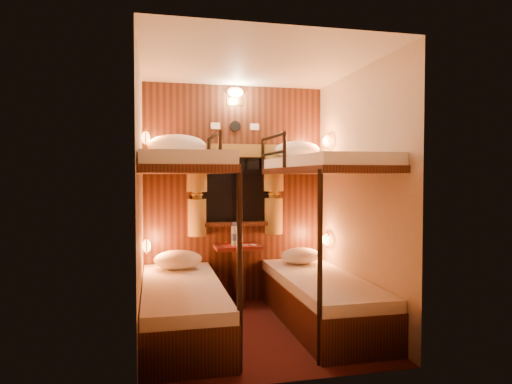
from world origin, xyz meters
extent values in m
plane|color=#34100E|center=(0.00, 0.00, 0.00)|extent=(2.10, 2.10, 0.00)
plane|color=silver|center=(0.00, 0.00, 2.40)|extent=(2.10, 2.10, 0.00)
plane|color=#C6B293|center=(0.00, 1.05, 1.20)|extent=(2.40, 0.00, 2.40)
plane|color=#C6B293|center=(0.00, -1.05, 1.20)|extent=(2.40, 0.00, 2.40)
plane|color=#C6B293|center=(-1.00, 0.00, 1.20)|extent=(0.00, 2.40, 2.40)
plane|color=#C6B293|center=(1.00, 0.00, 1.20)|extent=(0.00, 2.40, 2.40)
cube|color=black|center=(0.00, 1.04, 1.20)|extent=(2.00, 0.03, 2.40)
cube|color=black|center=(-0.65, 0.07, 0.17)|extent=(0.70, 1.90, 0.35)
cube|color=white|center=(-0.65, 0.07, 0.40)|extent=(0.68, 1.88, 0.10)
cube|color=black|center=(-0.65, 0.07, 1.45)|extent=(0.70, 1.90, 0.06)
cube|color=white|center=(-0.65, 0.07, 1.53)|extent=(0.68, 1.88, 0.10)
cylinder|color=black|center=(-0.30, -0.83, 0.72)|extent=(0.04, 0.04, 1.45)
cylinder|color=black|center=(-0.30, 0.95, 1.64)|extent=(0.04, 0.04, 0.32)
cylinder|color=black|center=(-0.30, 0.10, 1.64)|extent=(0.04, 0.04, 0.32)
cylinder|color=black|center=(-0.30, 0.53, 1.80)|extent=(0.04, 0.85, 0.04)
cylinder|color=black|center=(-0.30, 0.53, 1.63)|extent=(0.03, 0.85, 0.03)
cube|color=black|center=(0.65, 0.07, 0.17)|extent=(0.70, 1.90, 0.35)
cube|color=white|center=(0.65, 0.07, 0.40)|extent=(0.68, 1.88, 0.10)
cube|color=black|center=(0.65, 0.07, 1.45)|extent=(0.70, 1.90, 0.06)
cube|color=white|center=(0.65, 0.07, 1.53)|extent=(0.68, 1.88, 0.10)
cylinder|color=black|center=(0.30, -0.83, 0.72)|extent=(0.04, 0.04, 1.45)
cylinder|color=black|center=(0.30, 0.95, 1.64)|extent=(0.04, 0.04, 0.32)
cylinder|color=black|center=(0.30, 0.10, 1.64)|extent=(0.04, 0.04, 0.32)
cylinder|color=black|center=(0.30, 0.53, 1.80)|extent=(0.04, 0.85, 0.04)
cylinder|color=black|center=(0.30, 0.53, 1.63)|extent=(0.03, 0.85, 0.03)
cube|color=black|center=(0.00, 1.02, 1.25)|extent=(0.98, 0.02, 0.78)
cube|color=black|center=(0.00, 1.01, 1.25)|extent=(0.90, 0.01, 0.70)
cube|color=black|center=(0.00, 0.97, 0.87)|extent=(1.00, 0.12, 0.04)
cube|color=olive|center=(0.00, 0.98, 1.68)|extent=(1.10, 0.06, 0.14)
cylinder|color=olive|center=(-0.43, 0.97, 1.43)|extent=(0.22, 0.22, 0.40)
cylinder|color=olive|center=(-0.43, 0.97, 1.20)|extent=(0.11, 0.11, 0.12)
cylinder|color=olive|center=(-0.43, 0.97, 0.95)|extent=(0.20, 0.20, 0.40)
torus|color=gold|center=(-0.43, 0.97, 1.20)|extent=(0.14, 0.14, 0.02)
cylinder|color=olive|center=(0.43, 0.97, 1.43)|extent=(0.22, 0.22, 0.40)
cylinder|color=olive|center=(0.43, 0.97, 1.20)|extent=(0.11, 0.11, 0.12)
cylinder|color=olive|center=(0.43, 0.97, 0.95)|extent=(0.20, 0.20, 0.40)
torus|color=gold|center=(0.43, 0.97, 1.20)|extent=(0.14, 0.14, 0.02)
cylinder|color=black|center=(0.00, 1.02, 1.95)|extent=(0.12, 0.02, 0.12)
cube|color=silver|center=(-0.22, 1.02, 1.95)|extent=(0.10, 0.01, 0.07)
cube|color=silver|center=(0.22, 1.02, 1.95)|extent=(0.10, 0.01, 0.07)
cube|color=gold|center=(0.00, 1.02, 2.22)|extent=(0.18, 0.01, 0.08)
ellipsoid|color=#FFCC8C|center=(0.00, 1.00, 2.32)|extent=(0.18, 0.09, 0.11)
ellipsoid|color=orange|center=(-0.96, 0.70, 0.70)|extent=(0.08, 0.20, 0.13)
torus|color=gold|center=(-0.96, 0.70, 0.70)|extent=(0.02, 0.17, 0.17)
ellipsoid|color=orange|center=(-0.96, 0.70, 1.78)|extent=(0.08, 0.20, 0.13)
torus|color=gold|center=(-0.96, 0.70, 1.78)|extent=(0.02, 0.17, 0.17)
ellipsoid|color=orange|center=(0.96, 0.70, 0.70)|extent=(0.08, 0.20, 0.13)
torus|color=gold|center=(0.96, 0.70, 0.70)|extent=(0.02, 0.17, 0.17)
ellipsoid|color=orange|center=(0.96, 0.70, 1.78)|extent=(0.08, 0.20, 0.13)
torus|color=gold|center=(0.96, 0.70, 1.78)|extent=(0.02, 0.17, 0.17)
cube|color=#5E1515|center=(0.00, 0.85, 0.63)|extent=(0.50, 0.34, 0.04)
cube|color=black|center=(0.00, 0.85, 0.30)|extent=(0.08, 0.30, 0.61)
cube|color=maroon|center=(0.00, 0.85, 0.65)|extent=(0.30, 0.34, 0.01)
cylinder|color=#99BFE5|center=(0.00, 0.83, 0.75)|extent=(0.06, 0.06, 0.20)
cylinder|color=#3855AA|center=(0.00, 0.83, 0.74)|extent=(0.07, 0.07, 0.07)
cylinder|color=#3855AA|center=(0.00, 0.83, 0.87)|extent=(0.04, 0.04, 0.03)
cylinder|color=#99BFE5|center=(-0.04, 0.82, 0.76)|extent=(0.07, 0.07, 0.21)
cylinder|color=#3855AA|center=(-0.04, 0.82, 0.75)|extent=(0.07, 0.07, 0.07)
cylinder|color=#3855AA|center=(-0.04, 0.82, 0.89)|extent=(0.04, 0.04, 0.03)
cube|color=silver|center=(0.06, 0.83, 0.65)|extent=(0.11, 0.10, 0.01)
cube|color=silver|center=(0.16, 0.83, 0.65)|extent=(0.09, 0.09, 0.01)
ellipsoid|color=silver|center=(-0.65, 0.68, 0.55)|extent=(0.48, 0.35, 0.19)
ellipsoid|color=silver|center=(0.65, 0.68, 0.54)|extent=(0.44, 0.31, 0.17)
ellipsoid|color=silver|center=(-0.65, 0.76, 1.71)|extent=(0.60, 0.43, 0.24)
ellipsoid|color=silver|center=(0.65, 0.80, 1.68)|extent=(0.50, 0.36, 0.20)
camera|label=1|loc=(-0.89, -3.97, 1.40)|focal=32.00mm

